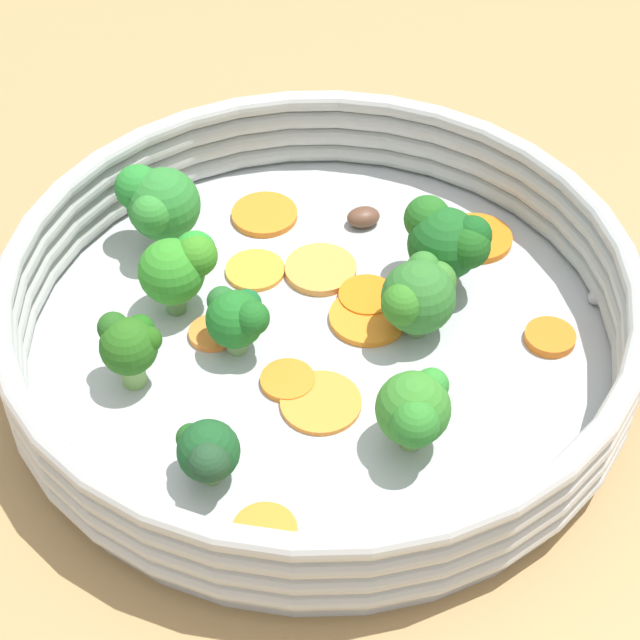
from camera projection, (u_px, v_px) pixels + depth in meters
ground_plane at (320, 353)px, 0.65m from camera, size 4.00×4.00×0.00m
skillet at (320, 345)px, 0.64m from camera, size 0.36×0.36×0.01m
skillet_rim_wall at (320, 304)px, 0.62m from camera, size 0.37×0.37×0.06m
skillet_rivet_left at (608, 418)px, 0.59m from camera, size 0.01×0.01×0.01m
skillet_rivet_right at (595, 298)px, 0.66m from camera, size 0.01×0.01×0.01m
carrot_slice_0 at (265, 214)px, 0.72m from camera, size 0.06×0.06×0.00m
carrot_slice_1 at (288, 380)px, 0.61m from camera, size 0.04×0.04×0.00m
carrot_slice_2 at (213, 333)px, 0.64m from camera, size 0.04×0.04×0.00m
carrot_slice_3 at (367, 297)px, 0.66m from camera, size 0.04×0.04×0.01m
carrot_slice_4 at (321, 403)px, 0.60m from camera, size 0.06×0.06×0.00m
carrot_slice_5 at (265, 531)px, 0.54m from camera, size 0.04×0.04×0.00m
carrot_slice_6 at (368, 317)px, 0.65m from camera, size 0.07×0.07×0.00m
carrot_slice_7 at (321, 269)px, 0.68m from camera, size 0.06×0.06×0.00m
carrot_slice_8 at (255, 270)px, 0.68m from camera, size 0.05×0.05×0.00m
carrot_slice_9 at (477, 238)px, 0.70m from camera, size 0.07×0.07×0.00m
carrot_slice_10 at (550, 337)px, 0.63m from camera, size 0.04×0.04×0.01m
broccoli_floret_0 at (129, 344)px, 0.59m from camera, size 0.04×0.04×0.05m
broccoli_floret_1 at (158, 203)px, 0.67m from camera, size 0.05×0.05×0.06m
broccoli_floret_2 at (415, 412)px, 0.56m from camera, size 0.04×0.05×0.05m
broccoli_floret_3 at (181, 264)px, 0.63m from camera, size 0.05×0.04×0.05m
broccoli_floret_4 at (237, 317)px, 0.61m from camera, size 0.04×0.04×0.04m
broccoli_floret_5 at (447, 240)px, 0.65m from camera, size 0.06×0.05×0.06m
broccoli_floret_6 at (419, 295)px, 0.62m from camera, size 0.04×0.05×0.05m
broccoli_floret_7 at (207, 453)px, 0.55m from camera, size 0.04×0.04×0.04m
mushroom_piece_0 at (370, 218)px, 0.71m from camera, size 0.03×0.03×0.01m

